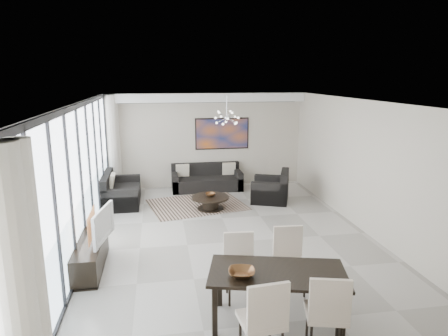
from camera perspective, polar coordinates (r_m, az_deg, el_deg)
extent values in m
cube|color=#A8A39B|center=(8.52, 1.30, -10.44)|extent=(6.00, 9.00, 0.02)
cube|color=white|center=(7.83, 1.41, 9.29)|extent=(6.00, 9.00, 0.02)
cube|color=beige|center=(12.40, -2.57, 3.97)|extent=(6.00, 0.02, 2.90)
cube|color=beige|center=(4.01, 14.04, -16.48)|extent=(6.00, 0.02, 2.90)
cube|color=beige|center=(9.09, 20.20, -0.18)|extent=(0.02, 9.00, 2.90)
cube|color=white|center=(8.05, -19.97, -1.79)|extent=(0.01, 8.95, 2.85)
cube|color=black|center=(7.83, -20.48, 8.19)|extent=(0.04, 8.95, 0.10)
cube|color=black|center=(8.50, -18.95, -11.07)|extent=(0.04, 8.95, 0.06)
cube|color=black|center=(4.40, -28.76, -14.99)|extent=(0.04, 0.05, 2.88)
cube|color=black|center=(5.27, -25.25, -10.03)|extent=(0.04, 0.05, 2.88)
cube|color=black|center=(6.17, -22.82, -6.46)|extent=(0.04, 0.05, 2.88)
cube|color=black|center=(7.10, -21.05, -3.81)|extent=(0.04, 0.05, 2.88)
cube|color=black|center=(8.05, -19.69, -1.78)|extent=(0.04, 0.05, 2.88)
cube|color=black|center=(9.00, -18.62, -0.17)|extent=(0.04, 0.05, 2.88)
cube|color=black|center=(9.97, -17.76, 1.12)|extent=(0.04, 0.05, 2.88)
cube|color=black|center=(10.94, -17.05, 2.19)|extent=(0.04, 0.05, 2.88)
cube|color=black|center=(11.92, -16.46, 3.08)|extent=(0.04, 0.05, 2.88)
cylinder|color=white|center=(4.23, -27.57, -16.00)|extent=(0.36, 0.36, 2.85)
cylinder|color=white|center=(12.05, -15.72, 3.23)|extent=(0.36, 0.36, 2.85)
cube|color=white|center=(12.08, -2.52, 10.02)|extent=(5.98, 0.40, 0.26)
cube|color=#BB581A|center=(12.42, -0.27, 4.93)|extent=(1.68, 0.04, 0.98)
cylinder|color=silver|center=(10.35, 0.40, 8.73)|extent=(0.02, 0.02, 0.55)
sphere|color=silver|center=(10.38, 0.40, 7.22)|extent=(0.12, 0.12, 0.12)
cube|color=black|center=(10.86, -3.94, -5.22)|extent=(2.78, 2.35, 0.01)
cylinder|color=black|center=(10.39, -1.96, -4.22)|extent=(0.98, 0.98, 0.04)
cylinder|color=black|center=(10.44, -1.96, -5.11)|extent=(0.43, 0.43, 0.30)
cylinder|color=black|center=(10.48, -1.95, -5.83)|extent=(0.69, 0.69, 0.03)
imported|color=brown|center=(10.42, -1.96, -3.81)|extent=(0.26, 0.26, 0.08)
cube|color=black|center=(12.21, -2.46, -2.22)|extent=(2.12, 0.87, 0.38)
cube|color=black|center=(12.45, -2.67, -0.10)|extent=(2.12, 0.17, 0.38)
cube|color=black|center=(12.11, -7.03, -2.01)|extent=(0.17, 0.87, 0.56)
cube|color=black|center=(12.34, 2.02, -1.64)|extent=(0.17, 0.87, 0.56)
cube|color=black|center=(11.23, -14.37, -3.90)|extent=(0.94, 1.68, 0.42)
cube|color=black|center=(11.16, -16.42, -1.90)|extent=(0.19, 1.68, 0.42)
cube|color=black|center=(10.49, -14.72, -4.58)|extent=(0.94, 0.19, 0.61)
cube|color=black|center=(11.92, -14.12, -2.43)|extent=(0.94, 0.19, 0.61)
cube|color=black|center=(11.19, 6.60, -3.59)|extent=(1.27, 1.30, 0.43)
cube|color=black|center=(11.06, 8.65, -1.55)|extent=(0.54, 1.03, 0.43)
cube|color=black|center=(11.56, 6.77, -2.55)|extent=(0.98, 0.52, 0.62)
cube|color=black|center=(10.77, 6.43, -3.72)|extent=(0.98, 0.52, 0.62)
cylinder|color=black|center=(12.20, -12.91, -1.17)|extent=(0.36, 0.36, 0.04)
cylinder|color=black|center=(12.26, -12.85, -2.27)|extent=(0.06, 0.06, 0.45)
cylinder|color=black|center=(12.32, -12.80, -3.26)|extent=(0.25, 0.25, 0.03)
cube|color=black|center=(7.72, -18.59, -11.74)|extent=(0.46, 1.62, 0.51)
imported|color=gray|center=(7.55, -17.61, -7.70)|extent=(0.33, 1.04, 0.60)
cube|color=black|center=(5.71, 7.65, -14.64)|extent=(2.05, 1.37, 0.04)
cube|color=black|center=(5.60, -1.35, -19.71)|extent=(0.07, 0.07, 0.74)
cube|color=black|center=(6.23, -0.63, -16.09)|extent=(0.07, 0.07, 0.74)
cube|color=black|center=(5.70, 16.63, -19.68)|extent=(0.07, 0.07, 0.74)
cube|color=black|center=(6.32, 15.24, -16.15)|extent=(0.07, 0.07, 0.74)
cube|color=beige|center=(5.20, 5.32, -20.83)|extent=(0.55, 0.55, 0.07)
cube|color=beige|center=(4.87, 6.34, -19.39)|extent=(0.51, 0.10, 0.62)
cylinder|color=black|center=(5.45, 2.35, -22.43)|extent=(0.04, 0.04, 0.48)
cube|color=beige|center=(5.48, 14.33, -19.44)|extent=(0.60, 0.60, 0.06)
cube|color=beige|center=(5.15, 14.90, -18.08)|extent=(0.49, 0.18, 0.60)
cylinder|color=black|center=(5.75, 11.80, -20.70)|extent=(0.04, 0.04, 0.46)
cube|color=beige|center=(6.34, 2.33, -14.48)|extent=(0.50, 0.50, 0.06)
cube|color=beige|center=(6.41, 2.10, -11.53)|extent=(0.47, 0.08, 0.57)
cylinder|color=black|center=(6.33, 4.28, -17.17)|extent=(0.04, 0.04, 0.44)
cylinder|color=black|center=(6.60, 0.44, -15.76)|extent=(0.04, 0.04, 0.44)
cube|color=beige|center=(6.61, 9.48, -13.38)|extent=(0.51, 0.51, 0.06)
cube|color=beige|center=(6.68, 9.10, -10.52)|extent=(0.48, 0.08, 0.58)
cylinder|color=black|center=(6.62, 11.46, -15.92)|extent=(0.04, 0.04, 0.45)
cylinder|color=black|center=(6.85, 7.41, -14.73)|extent=(0.04, 0.04, 0.45)
imported|color=brown|center=(5.53, 2.53, -14.74)|extent=(0.42, 0.42, 0.09)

